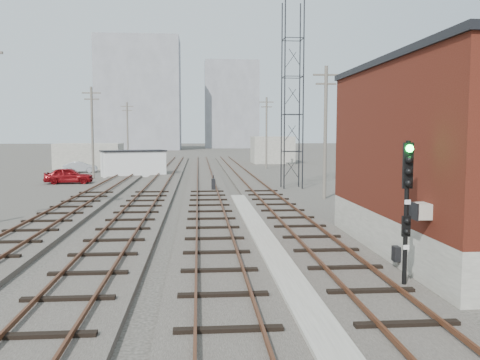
{
  "coord_description": "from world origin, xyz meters",
  "views": [
    {
      "loc": [
        -2.12,
        -6.05,
        4.49
      ],
      "look_at": [
        -0.1,
        18.63,
        2.2
      ],
      "focal_mm": 38.0,
      "sensor_mm": 36.0,
      "label": 1
    }
  ],
  "objects": [
    {
      "name": "track_right",
      "position": [
        2.5,
        39.0,
        0.11
      ],
      "size": [
        3.2,
        90.0,
        0.39
      ],
      "color": "#332D28",
      "rests_on": "ground"
    },
    {
      "name": "track_left",
      "position": [
        -9.5,
        39.0,
        0.11
      ],
      "size": [
        3.2,
        90.0,
        0.39
      ],
      "color": "#332D28",
      "rests_on": "ground"
    },
    {
      "name": "track_mid_right",
      "position": [
        -1.5,
        39.0,
        0.11
      ],
      "size": [
        3.2,
        90.0,
        0.39
      ],
      "color": "#332D28",
      "rests_on": "ground"
    },
    {
      "name": "brick_building",
      "position": [
        7.5,
        12.0,
        3.63
      ],
      "size": [
        6.54,
        12.2,
        7.22
      ],
      "color": "gray",
      "rests_on": "ground"
    },
    {
      "name": "lattice_tower",
      "position": [
        5.5,
        35.0,
        7.5
      ],
      "size": [
        1.6,
        1.6,
        15.0
      ],
      "color": "black",
      "rests_on": "ground"
    },
    {
      "name": "utility_pole_right_b",
      "position": [
        6.5,
        58.0,
        4.8
      ],
      "size": [
        1.8,
        0.24,
        9.0
      ],
      "color": "#595147",
      "rests_on": "ground"
    },
    {
      "name": "track_mid_left",
      "position": [
        -5.5,
        39.0,
        0.11
      ],
      "size": [
        3.2,
        90.0,
        0.39
      ],
      "color": "#332D28",
      "rests_on": "ground"
    },
    {
      "name": "platform_curb",
      "position": [
        0.5,
        14.0,
        0.13
      ],
      "size": [
        0.9,
        28.0,
        0.26
      ],
      "primitive_type": "cube",
      "color": "gray",
      "rests_on": "ground"
    },
    {
      "name": "ground",
      "position": [
        0.0,
        60.0,
        0.0
      ],
      "size": [
        320.0,
        320.0,
        0.0
      ],
      "primitive_type": "plane",
      "color": "#282621",
      "rests_on": "ground"
    },
    {
      "name": "utility_pole_left_b",
      "position": [
        -12.5,
        45.0,
        4.8
      ],
      "size": [
        1.8,
        0.24,
        9.0
      ],
      "color": "#595147",
      "rests_on": "ground"
    },
    {
      "name": "apartment_right",
      "position": [
        8.0,
        150.0,
        13.0
      ],
      "size": [
        16.0,
        12.0,
        26.0
      ],
      "primitive_type": "cube",
      "color": "gray",
      "rests_on": "ground"
    },
    {
      "name": "switch_stand",
      "position": [
        -1.0,
        32.5,
        0.57
      ],
      "size": [
        0.31,
        0.31,
        1.22
      ],
      "rotation": [
        0.0,
        0.0,
        -0.1
      ],
      "color": "black",
      "rests_on": "ground"
    },
    {
      "name": "car_red",
      "position": [
        -13.67,
        40.17,
        0.72
      ],
      "size": [
        4.32,
        1.99,
        1.44
      ],
      "primitive_type": "imported",
      "rotation": [
        0.0,
        0.0,
        1.64
      ],
      "color": "maroon",
      "rests_on": "ground"
    },
    {
      "name": "shed_right",
      "position": [
        9.0,
        70.0,
        2.0
      ],
      "size": [
        6.0,
        6.0,
        4.0
      ],
      "primitive_type": "cube",
      "color": "gray",
      "rests_on": "ground"
    },
    {
      "name": "car_silver",
      "position": [
        -15.63,
        53.25,
        0.62
      ],
      "size": [
        3.89,
        1.75,
        1.24
      ],
      "primitive_type": "imported",
      "rotation": [
        0.0,
        0.0,
        1.69
      ],
      "color": "#9C9FA3",
      "rests_on": "ground"
    },
    {
      "name": "site_trailer",
      "position": [
        -8.86,
        47.28,
        1.38
      ],
      "size": [
        7.06,
        4.87,
        2.73
      ],
      "rotation": [
        0.0,
        0.0,
        0.35
      ],
      "color": "white",
      "rests_on": "ground"
    },
    {
      "name": "apartment_left",
      "position": [
        -18.0,
        135.0,
        15.0
      ],
      "size": [
        22.0,
        14.0,
        30.0
      ],
      "primitive_type": "cube",
      "color": "gray",
      "rests_on": "ground"
    },
    {
      "name": "car_grey",
      "position": [
        -11.29,
        55.63,
        0.65
      ],
      "size": [
        4.59,
        2.16,
        1.3
      ],
      "primitive_type": "imported",
      "rotation": [
        0.0,
        0.0,
        1.65
      ],
      "color": "gray",
      "rests_on": "ground"
    },
    {
      "name": "utility_pole_right_a",
      "position": [
        6.5,
        28.0,
        4.8
      ],
      "size": [
        1.8,
        0.24,
        9.0
      ],
      "color": "#595147",
      "rests_on": "ground"
    },
    {
      "name": "shed_left",
      "position": [
        -16.0,
        60.0,
        1.6
      ],
      "size": [
        8.0,
        5.0,
        3.2
      ],
      "primitive_type": "cube",
      "color": "gray",
      "rests_on": "ground"
    },
    {
      "name": "utility_pole_left_c",
      "position": [
        -12.5,
        70.0,
        4.8
      ],
      "size": [
        1.8,
        0.24,
        9.0
      ],
      "color": "#595147",
      "rests_on": "ground"
    },
    {
      "name": "signal_mast",
      "position": [
        3.7,
        7.62,
        2.55
      ],
      "size": [
        0.4,
        0.42,
        4.28
      ],
      "color": "gray",
      "rests_on": "ground"
    }
  ]
}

